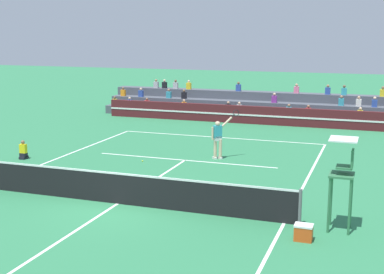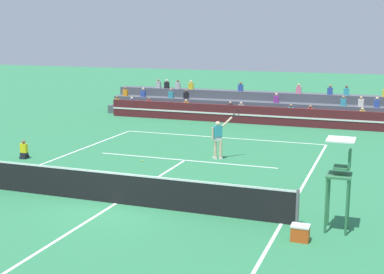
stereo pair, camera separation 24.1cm
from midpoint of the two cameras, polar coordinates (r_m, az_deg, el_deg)
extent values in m
plane|color=#2D7A4C|center=(17.94, -7.74, -7.04)|extent=(120.00, 120.00, 0.00)
cube|color=white|center=(28.65, 3.38, -0.05)|extent=(11.00, 0.10, 0.01)
cube|color=white|center=(16.23, 9.94, -9.08)|extent=(0.10, 23.80, 0.01)
cube|color=white|center=(23.58, -0.46, -2.49)|extent=(8.25, 0.10, 0.01)
cube|color=white|center=(17.94, -7.74, -7.03)|extent=(0.10, 12.85, 0.01)
cylinder|color=slate|center=(15.98, 11.61, -7.39)|extent=(0.10, 0.10, 1.10)
cube|color=black|center=(17.79, -7.78, -5.51)|extent=(11.90, 0.02, 1.00)
cube|color=white|center=(17.64, -7.83, -3.86)|extent=(11.90, 0.04, 0.06)
cube|color=#51191E|center=(33.11, 5.79, 2.40)|extent=(18.00, 0.24, 1.10)
cube|color=white|center=(32.98, 5.73, 2.36)|extent=(18.00, 0.02, 0.10)
cube|color=#4C515B|center=(34.37, 6.31, 2.25)|extent=(19.89, 0.95, 0.55)
cube|color=orange|center=(35.38, -0.44, 3.38)|extent=(0.32, 0.22, 0.44)
sphere|color=tan|center=(35.33, -0.44, 3.89)|extent=(0.18, 0.18, 0.18)
cube|color=red|center=(33.43, 12.70, 2.65)|extent=(0.32, 0.22, 0.44)
sphere|color=#9E7051|center=(33.39, 12.72, 3.19)|extent=(0.18, 0.18, 0.18)
cube|color=yellow|center=(33.19, 17.89, 2.32)|extent=(0.32, 0.22, 0.44)
sphere|color=beige|center=(33.15, 17.93, 2.86)|extent=(0.18, 0.18, 0.18)
cube|color=#2D4CA5|center=(36.95, -6.24, 3.65)|extent=(0.32, 0.22, 0.44)
sphere|color=beige|center=(36.91, -6.25, 4.14)|extent=(0.18, 0.18, 0.18)
cube|color=black|center=(34.44, 4.29, 3.13)|extent=(0.32, 0.22, 0.44)
sphere|color=tan|center=(34.40, 4.30, 3.66)|extent=(0.18, 0.18, 0.18)
cube|color=red|center=(36.39, -4.40, 3.57)|extent=(0.32, 0.22, 0.44)
sphere|color=brown|center=(36.35, -4.41, 4.07)|extent=(0.18, 0.18, 0.18)
cube|color=yellow|center=(37.46, -7.80, 3.71)|extent=(0.32, 0.22, 0.44)
sphere|color=brown|center=(37.42, -7.82, 4.20)|extent=(0.18, 0.18, 0.18)
cube|color=teal|center=(33.60, 10.69, 2.77)|extent=(0.32, 0.22, 0.44)
sphere|color=#9E7051|center=(33.56, 10.71, 3.31)|extent=(0.18, 0.18, 0.18)
cube|color=#B2B2B7|center=(34.25, 5.46, 3.07)|extent=(0.32, 0.22, 0.44)
sphere|color=beige|center=(34.21, 5.47, 3.60)|extent=(0.18, 0.18, 0.18)
cube|color=#4C515B|center=(35.24, 6.69, 2.91)|extent=(19.89, 0.95, 1.10)
cube|color=#2D4CA5|center=(34.04, 19.31, 3.37)|extent=(0.32, 0.22, 0.44)
sphere|color=beige|center=(34.00, 19.34, 3.91)|extent=(0.18, 0.18, 0.18)
cube|color=purple|center=(34.65, 9.17, 3.99)|extent=(0.32, 0.22, 0.44)
sphere|color=beige|center=(34.61, 9.19, 4.51)|extent=(0.18, 0.18, 0.18)
cube|color=silver|center=(34.06, 17.76, 3.48)|extent=(0.32, 0.22, 0.44)
sphere|color=tan|center=(34.02, 17.79, 4.01)|extent=(0.18, 0.18, 0.18)
cube|color=black|center=(36.31, -0.44, 4.46)|extent=(0.32, 0.22, 0.44)
sphere|color=brown|center=(36.28, -0.44, 4.96)|extent=(0.18, 0.18, 0.18)
cube|color=teal|center=(36.71, -2.07, 4.52)|extent=(0.32, 0.22, 0.44)
sphere|color=#9E7051|center=(36.68, -2.08, 5.02)|extent=(0.18, 0.18, 0.18)
cube|color=orange|center=(38.15, -6.92, 4.70)|extent=(0.32, 0.22, 0.44)
sphere|color=brown|center=(38.12, -6.93, 5.18)|extent=(0.18, 0.18, 0.18)
cube|color=teal|center=(34.12, 16.03, 3.59)|extent=(0.32, 0.22, 0.44)
sphere|color=#9E7051|center=(34.08, 16.06, 4.12)|extent=(0.18, 0.18, 0.18)
cube|color=#2D4CA5|center=(37.55, -5.05, 4.64)|extent=(0.32, 0.22, 0.44)
sphere|color=beige|center=(37.52, -5.06, 5.12)|extent=(0.18, 0.18, 0.18)
cube|color=#4C515B|center=(36.12, 7.05, 3.55)|extent=(19.89, 0.95, 1.65)
cube|color=#B2B2B7|center=(37.48, -1.33, 5.51)|extent=(0.32, 0.22, 0.44)
sphere|color=brown|center=(37.45, -1.33, 6.00)|extent=(0.18, 0.18, 0.18)
cube|color=yellow|center=(37.14, 0.08, 5.46)|extent=(0.32, 0.22, 0.44)
sphere|color=beige|center=(37.11, 0.08, 5.95)|extent=(0.18, 0.18, 0.18)
cube|color=teal|center=(34.99, 16.33, 4.66)|extent=(0.32, 0.22, 0.44)
sphere|color=brown|center=(34.96, 16.36, 5.18)|extent=(0.18, 0.18, 0.18)
cube|color=#B2B2B7|center=(38.05, -3.42, 5.58)|extent=(0.32, 0.22, 0.44)
sphere|color=#9E7051|center=(38.02, -3.43, 6.06)|extent=(0.18, 0.18, 0.18)
cube|color=#2D4CA5|center=(36.08, 5.39, 5.24)|extent=(0.32, 0.22, 0.44)
sphere|color=brown|center=(36.05, 5.40, 5.75)|extent=(0.18, 0.18, 0.18)
cube|color=black|center=(37.80, -2.53, 5.55)|extent=(0.32, 0.22, 0.44)
sphere|color=beige|center=(37.77, -2.53, 6.03)|extent=(0.18, 0.18, 0.18)
cube|color=pink|center=(35.31, 11.49, 4.94)|extent=(0.32, 0.22, 0.44)
sphere|color=tan|center=(35.28, 11.52, 5.46)|extent=(0.18, 0.18, 0.18)
cube|color=#2D4CA5|center=(35.07, 14.70, 4.76)|extent=(0.32, 0.22, 0.44)
sphere|color=#9E7051|center=(35.04, 14.72, 5.28)|extent=(0.18, 0.18, 0.18)
cylinder|color=#337047|center=(15.52, 14.55, -7.13)|extent=(0.07, 0.07, 1.60)
cylinder|color=#337047|center=(16.12, 14.78, -6.44)|extent=(0.07, 0.07, 1.60)
cylinder|color=#337047|center=(15.48, 16.62, -7.29)|extent=(0.07, 0.07, 1.60)
cylinder|color=#337047|center=(16.09, 16.78, -6.59)|extent=(0.07, 0.07, 1.60)
cube|color=#337047|center=(15.57, 15.84, -3.95)|extent=(0.68, 0.76, 0.06)
cube|color=#337047|center=(15.51, 16.11, -3.14)|extent=(0.44, 0.48, 0.06)
cube|color=#337047|center=(15.44, 16.90, -2.30)|extent=(0.06, 0.48, 0.52)
cube|color=white|center=(15.34, 16.05, -0.27)|extent=(0.76, 0.84, 0.04)
cube|color=black|center=(25.02, -17.18, -2.06)|extent=(0.28, 0.36, 0.12)
cube|color=black|center=(24.99, -17.20, -1.80)|extent=(0.28, 0.24, 0.18)
cube|color=yellow|center=(24.93, -17.23, -1.15)|extent=(0.30, 0.18, 0.40)
sphere|color=brown|center=(24.87, -17.27, -0.49)|extent=(0.17, 0.17, 0.17)
cylinder|color=beige|center=(23.71, 2.79, -1.32)|extent=(0.14, 0.14, 0.90)
cylinder|color=beige|center=(23.73, 3.35, -1.31)|extent=(0.14, 0.14, 0.90)
cube|color=white|center=(23.63, 3.04, -0.15)|extent=(0.37, 0.36, 0.20)
cube|color=teal|center=(23.57, 3.05, 0.57)|extent=(0.40, 0.39, 0.56)
sphere|color=beige|center=(23.51, 3.06, 1.43)|extent=(0.22, 0.22, 0.22)
cube|color=white|center=(23.83, 2.74, -2.25)|extent=(0.26, 0.27, 0.09)
cube|color=white|center=(23.86, 3.30, -2.24)|extent=(0.26, 0.27, 0.09)
cylinder|color=beige|center=(23.48, 2.52, 0.38)|extent=(0.09, 0.09, 0.56)
cylinder|color=beige|center=(23.70, 4.05, 1.62)|extent=(0.45, 0.42, 0.45)
cylinder|color=black|center=(23.79, 4.73, 2.27)|extent=(0.16, 0.15, 0.16)
torus|color=black|center=(23.84, 5.03, 2.55)|extent=(0.34, 0.31, 0.43)
sphere|color=#C6DB33|center=(23.43, -5.00, -2.55)|extent=(0.07, 0.07, 0.07)
cube|color=#D84C19|center=(15.01, 11.92, -10.07)|extent=(0.48, 0.36, 0.40)
cube|color=white|center=(14.93, 11.96, -9.26)|extent=(0.50, 0.38, 0.05)
camera|label=1|loc=(0.12, -89.70, 0.06)|focal=50.00mm
camera|label=2|loc=(0.12, 90.30, -0.06)|focal=50.00mm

